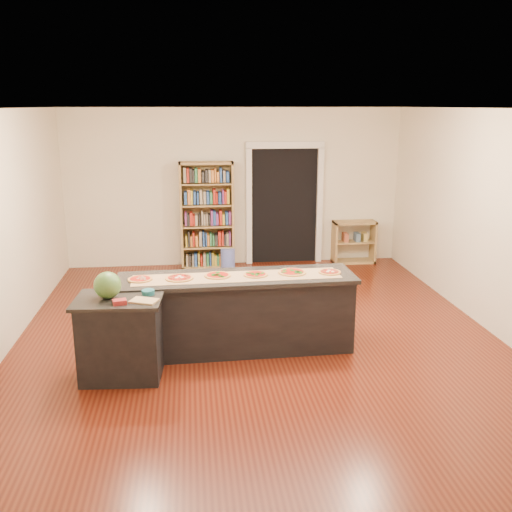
{
  "coord_description": "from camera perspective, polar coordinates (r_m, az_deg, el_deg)",
  "views": [
    {
      "loc": [
        -0.8,
        -6.67,
        2.84
      ],
      "look_at": [
        0.0,
        0.2,
        1.0
      ],
      "focal_mm": 40.0,
      "sensor_mm": 36.0,
      "label": 1
    }
  ],
  "objects": [
    {
      "name": "pizza_d",
      "position": [
        6.64,
        -0.04,
        -1.86
      ],
      "size": [
        0.27,
        0.27,
        0.02
      ],
      "color": "#B28F44",
      "rests_on": "kitchen_island"
    },
    {
      "name": "package_red",
      "position": [
        5.92,
        -13.48,
        -4.49
      ],
      "size": [
        0.15,
        0.12,
        0.05
      ],
      "primitive_type": "cube",
      "rotation": [
        0.0,
        0.0,
        0.23
      ],
      "color": "maroon",
      "rests_on": "side_counter"
    },
    {
      "name": "watermelon",
      "position": [
        6.1,
        -14.63,
        -2.84
      ],
      "size": [
        0.28,
        0.28,
        0.28
      ],
      "primitive_type": "sphere",
      "color": "#144214",
      "rests_on": "side_counter"
    },
    {
      "name": "pizza_c",
      "position": [
        6.63,
        -3.86,
        -1.94
      ],
      "size": [
        0.31,
        0.31,
        0.02
      ],
      "color": "#B28F44",
      "rests_on": "kitchen_island"
    },
    {
      "name": "low_shelf",
      "position": [
        10.68,
        9.76,
        1.4
      ],
      "size": [
        0.78,
        0.33,
        0.78
      ],
      "primitive_type": "cube",
      "color": "tan",
      "rests_on": "ground"
    },
    {
      "name": "kraft_paper",
      "position": [
        6.6,
        -1.91,
        -2.08
      ],
      "size": [
        2.41,
        0.49,
        0.0
      ],
      "primitive_type": "cube",
      "rotation": [
        0.0,
        0.0,
        0.03
      ],
      "color": "#A58455",
      "rests_on": "kitchen_island"
    },
    {
      "name": "pizza_e",
      "position": [
        6.75,
        3.64,
        -1.62
      ],
      "size": [
        0.31,
        0.31,
        0.02
      ],
      "color": "#B28F44",
      "rests_on": "kitchen_island"
    },
    {
      "name": "pizza_b",
      "position": [
        6.57,
        -7.67,
        -2.18
      ],
      "size": [
        0.31,
        0.31,
        0.02
      ],
      "color": "#B28F44",
      "rests_on": "kitchen_island"
    },
    {
      "name": "bookshelf",
      "position": [
        10.14,
        -4.92,
        4.05
      ],
      "size": [
        0.94,
        0.34,
        1.89
      ],
      "primitive_type": "cube",
      "color": "tan",
      "rests_on": "ground"
    },
    {
      "name": "kitchen_island",
      "position": [
        6.78,
        -1.91,
        -5.69
      ],
      "size": [
        2.76,
        0.75,
        0.91
      ],
      "rotation": [
        0.0,
        0.0,
        0.03
      ],
      "color": "black",
      "rests_on": "ground"
    },
    {
      "name": "room",
      "position": [
        6.87,
        0.19,
        2.8
      ],
      "size": [
        6.0,
        7.0,
        2.8
      ],
      "color": "beige",
      "rests_on": "ground"
    },
    {
      "name": "package_teal",
      "position": [
        6.15,
        -10.74,
        -3.58
      ],
      "size": [
        0.13,
        0.13,
        0.05
      ],
      "primitive_type": "cylinder",
      "color": "#195966",
      "rests_on": "side_counter"
    },
    {
      "name": "cutting_board",
      "position": [
        5.95,
        -11.12,
        -4.41
      ],
      "size": [
        0.32,
        0.27,
        0.02
      ],
      "primitive_type": "cube",
      "rotation": [
        0.0,
        0.0,
        -0.39
      ],
      "color": "tan",
      "rests_on": "side_counter"
    },
    {
      "name": "side_counter",
      "position": [
        6.27,
        -13.36,
        -7.93
      ],
      "size": [
        0.9,
        0.66,
        0.89
      ],
      "rotation": [
        0.0,
        0.0,
        -0.07
      ],
      "color": "black",
      "rests_on": "ground"
    },
    {
      "name": "pizza_a",
      "position": [
        6.6,
        -11.51,
        -2.28
      ],
      "size": [
        0.27,
        0.27,
        0.02
      ],
      "color": "#B28F44",
      "rests_on": "kitchen_island"
    },
    {
      "name": "doorway",
      "position": [
        10.41,
        2.86,
        5.82
      ],
      "size": [
        1.4,
        0.09,
        2.21
      ],
      "color": "black",
      "rests_on": "room"
    },
    {
      "name": "pizza_f",
      "position": [
        6.8,
        7.38,
        -1.59
      ],
      "size": [
        0.28,
        0.28,
        0.02
      ],
      "color": "#B28F44",
      "rests_on": "kitchen_island"
    },
    {
      "name": "waste_bin",
      "position": [
        10.16,
        -2.83,
        -0.27
      ],
      "size": [
        0.25,
        0.25,
        0.37
      ],
      "primitive_type": "cylinder",
      "color": "#6076D8",
      "rests_on": "ground"
    }
  ]
}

